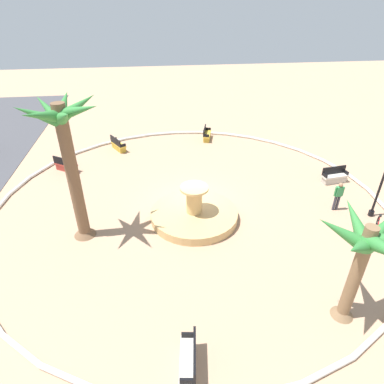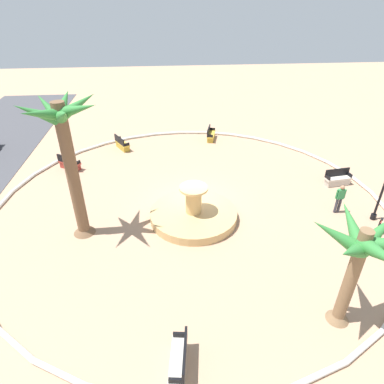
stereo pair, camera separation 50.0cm
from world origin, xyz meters
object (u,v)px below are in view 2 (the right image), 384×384
at_px(palm_tree_by_curb, 361,254).
at_px(palm_tree_near_fountain, 66,143).
at_px(bench_southeast, 122,145).
at_px(bench_southwest, 337,180).
at_px(bench_west, 179,361).
at_px(bench_east, 211,136).
at_px(person_cyclist_helmet, 340,198).
at_px(fountain, 194,214).
at_px(bench_north, 70,164).
at_px(bicycle_red_frame, 378,232).

bearing_deg(palm_tree_by_curb, palm_tree_near_fountain, 59.16).
distance_m(bench_southeast, bench_southwest, 15.22).
bearing_deg(bench_west, bench_southwest, -44.07).
xyz_separation_m(bench_west, bench_southwest, (10.74, -10.40, 0.00)).
height_order(palm_tree_by_curb, bench_east, palm_tree_by_curb).
bearing_deg(person_cyclist_helmet, fountain, 88.93).
relative_size(bench_east, bench_southwest, 1.01).
bearing_deg(palm_tree_near_fountain, bench_north, 17.40).
relative_size(palm_tree_near_fountain, bench_north, 4.21).
height_order(palm_tree_near_fountain, person_cyclist_helmet, palm_tree_near_fountain).
relative_size(bench_southwest, person_cyclist_helmet, 0.99).
distance_m(palm_tree_near_fountain, bench_east, 14.49).
distance_m(bench_west, person_cyclist_helmet, 11.94).
bearing_deg(fountain, palm_tree_by_curb, -145.32).
xyz_separation_m(palm_tree_near_fountain, bench_north, (7.11, 2.23, -4.43)).
xyz_separation_m(bench_north, bench_southeast, (2.99, -3.22, 0.00)).
bearing_deg(bench_north, palm_tree_near_fountain, -162.60).
bearing_deg(palm_tree_near_fountain, palm_tree_by_curb, -120.84).
xyz_separation_m(fountain, bench_east, (10.63, -2.42, 0.06)).
xyz_separation_m(bench_east, bench_north, (-4.18, 10.15, 0.00)).
height_order(bench_north, bicycle_red_frame, bench_north).
bearing_deg(bicycle_red_frame, fountain, 74.47).
relative_size(bench_west, bench_southwest, 1.00).
relative_size(palm_tree_near_fountain, person_cyclist_helmet, 4.06).
height_order(bench_east, person_cyclist_helmet, person_cyclist_helmet).
xyz_separation_m(bench_east, bench_west, (-18.63, 3.65, 0.00)).
height_order(bench_west, person_cyclist_helmet, person_cyclist_helmet).
bearing_deg(bench_north, person_cyclist_helmet, -113.07).
xyz_separation_m(palm_tree_by_curb, bicycle_red_frame, (4.31, -4.04, -2.81)).
bearing_deg(palm_tree_near_fountain, bench_southeast, -5.63).
bearing_deg(palm_tree_near_fountain, bench_southwest, -76.92).
xyz_separation_m(bench_north, person_cyclist_helmet, (-6.59, -15.48, 0.59)).
height_order(palm_tree_by_curb, bicycle_red_frame, palm_tree_by_curb).
bearing_deg(bench_southwest, bicycle_red_frame, 174.76).
bearing_deg(bench_east, person_cyclist_helmet, -153.67).
distance_m(bench_east, bench_southwest, 10.38).
xyz_separation_m(palm_tree_near_fountain, bench_southwest, (3.41, -14.67, -4.43)).
bearing_deg(bench_north, palm_tree_by_curb, -136.78).
bearing_deg(bench_southwest, bench_west, 135.93).
relative_size(bench_west, bicycle_red_frame, 1.15).
distance_m(fountain, bench_east, 10.90).
relative_size(fountain, palm_tree_near_fountain, 0.67).
bearing_deg(bench_north, bicycle_red_frame, -118.36).
relative_size(fountain, person_cyclist_helmet, 2.70).
relative_size(bench_west, person_cyclist_helmet, 0.99).
bearing_deg(bench_southeast, bench_southwest, -116.07).
xyz_separation_m(palm_tree_near_fountain, bench_east, (11.29, -7.92, -4.43)).
bearing_deg(palm_tree_by_curb, bench_north, 43.22).
bearing_deg(bench_southeast, bench_north, 132.81).
height_order(bench_southwest, bicycle_red_frame, bench_southwest).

